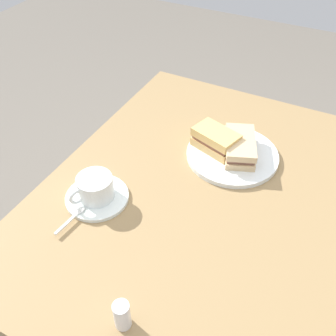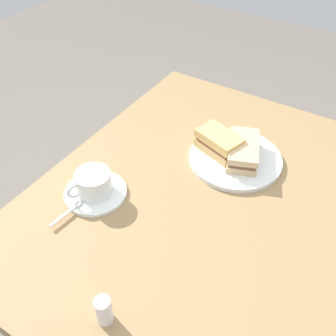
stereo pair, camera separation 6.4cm
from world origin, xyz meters
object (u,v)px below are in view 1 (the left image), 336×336
sandwich_back (216,140)px  spoon (75,215)px  sandwich_front (240,147)px  dining_table (207,221)px  sandwich_plate (231,154)px  coffee_saucer (97,197)px  coffee_cup (95,187)px  salt_shaker (122,315)px

sandwich_back → spoon: sandwich_back is taller
sandwich_front → spoon: (-0.39, 0.27, -0.03)m
dining_table → sandwich_plate: sandwich_plate is taller
sandwich_plate → coffee_saucer: (-0.31, 0.25, -0.00)m
sandwich_plate → spoon: (-0.39, 0.25, 0.01)m
sandwich_back → coffee_saucer: sandwich_back is taller
coffee_cup → dining_table: bearing=-59.7°
coffee_cup → sandwich_plate: bearing=-38.4°
spoon → salt_shaker: bearing=-125.0°
sandwich_plate → sandwich_back: size_ratio=1.83×
coffee_saucer → coffee_cup: bearing=155.9°
dining_table → coffee_saucer: coffee_saucer is taller
sandwich_back → salt_shaker: sandwich_back is taller
sandwich_front → sandwich_plate: bearing=107.6°
salt_shaker → dining_table: bearing=-2.5°
sandwich_back → salt_shaker: size_ratio=2.06×
coffee_cup → sandwich_back: bearing=-32.7°
sandwich_back → coffee_cup: size_ratio=1.26×
coffee_saucer → sandwich_front: bearing=-40.1°
sandwich_plate → spoon: size_ratio=2.63×
coffee_cup → spoon: 0.08m
sandwich_back → spoon: (-0.39, 0.20, -0.03)m
sandwich_front → coffee_cup: coffee_cup is taller
sandwich_back → coffee_saucer: (-0.31, 0.20, -0.04)m
sandwich_back → spoon: bearing=152.0°
spoon → sandwich_plate: bearing=-33.2°
coffee_saucer → salt_shaker: (-0.25, -0.23, 0.03)m
coffee_saucer → coffee_cup: (-0.00, 0.00, 0.04)m
sandwich_back → salt_shaker: (-0.55, -0.04, -0.01)m
coffee_cup → spoon: bearing=174.2°
dining_table → sandwich_front: (0.17, -0.02, 0.15)m
sandwich_front → salt_shaker: 0.56m
coffee_cup → salt_shaker: size_ratio=1.64×
sandwich_front → coffee_saucer: bearing=139.9°
sandwich_front → sandwich_back: bearing=98.0°
coffee_saucer → salt_shaker: bearing=-136.9°
sandwich_front → salt_shaker: (-0.56, 0.03, -0.00)m
sandwich_front → coffee_cup: 0.41m
sandwich_plate → coffee_saucer: size_ratio=1.62×
dining_table → salt_shaker: size_ratio=14.87×
coffee_saucer → spoon: size_ratio=1.62×
spoon → salt_shaker: size_ratio=1.44×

